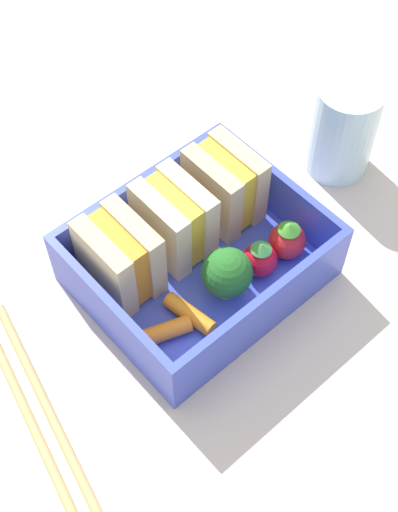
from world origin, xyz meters
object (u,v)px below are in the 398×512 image
Objects in this scene: broccoli_floret at (228,272)px; strawberry_far_left at (260,259)px; drinking_glass at (343,129)px; sandwich_center_left at (174,220)px; sandwich_center at (224,186)px; carrot_stick_left at (165,332)px; sandwich_left at (120,258)px; chopstick_pair at (42,421)px; strawberry_left at (287,240)px; carrot_stick_far_left at (190,314)px.

strawberry_far_left is (3.13, -0.13, -1.19)cm from broccoli_floret.
broccoli_floret is at bearing -166.67° from drinking_glass.
broccoli_floret is 1.41× the size of strawberry_far_left.
sandwich_center_left and sandwich_center have the same top height.
drinking_glass reaches higher than strawberry_far_left.
carrot_stick_left is (-10.73, -5.58, -2.47)cm from sandwich_center.
sandwich_left is at bearing 131.83° from broccoli_floret.
sandwich_left is 1.00× the size of sandwich_center.
strawberry_far_left is at bearing -163.14° from drinking_glass.
sandwich_center_left is 8.34cm from carrot_stick_left.
strawberry_left is at bearing -3.79° from chopstick_pair.
sandwich_center_left is 5.05cm from sandwich_center.
sandwich_center is (5.05, 0.00, 0.00)cm from sandwich_center_left.
sandwich_center reaches higher than strawberry_far_left.
drinking_glass is (32.18, 2.74, 3.87)cm from chopstick_pair.
sandwich_center is 12.35cm from carrot_stick_left.
chopstick_pair is at bearing 175.47° from carrot_stick_far_left.
drinking_glass reaches higher than carrot_stick_left.
sandwich_left is 10.09cm from sandwich_center.
sandwich_left reaches higher than carrot_stick_far_left.
sandwich_center is 1.53× the size of carrot_stick_far_left.
sandwich_left is 1.36× the size of broccoli_floret.
sandwich_center is at bearing 0.00° from sandwich_center_left.
sandwich_center_left is 1.53× the size of carrot_stick_far_left.
broccoli_floret is (5.17, -5.78, -0.48)cm from sandwich_left.
carrot_stick_left is 0.94× the size of carrot_stick_far_left.
broccoli_floret is 0.54× the size of drinking_glass.
broccoli_floret is 3.35cm from strawberry_far_left.
sandwich_center is 1.81× the size of strawberry_left.
strawberry_left is at bearing -158.30° from drinking_glass.
sandwich_center_left reaches higher than carrot_stick_far_left.
drinking_glass is (11.36, -1.93, -0.09)cm from sandwich_center.
sandwich_left is 12.35cm from chopstick_pair.
sandwich_left reaches higher than strawberry_left.
sandwich_center is 7.60cm from broccoli_floret.
strawberry_left is at bearing -2.57° from carrot_stick_left.
drinking_glass is (10.49, 4.17, 1.48)cm from strawberry_left.
strawberry_far_left reaches higher than carrot_stick_left.
sandwich_left is 6.14cm from carrot_stick_left.
carrot_stick_left is 0.84× the size of broccoli_floret.
sandwich_center is 6.40cm from strawberry_far_left.
carrot_stick_far_left is at bearing 177.18° from strawberry_left.
drinking_glass is at bearing 21.70° from strawberry_left.
broccoli_floret is at bearing 177.62° from strawberry_far_left.
sandwich_center is 1.92× the size of strawberry_far_left.
sandwich_center_left is 1.36× the size of broccoli_floret.
sandwich_center_left is 1.92× the size of strawberry_far_left.
chopstick_pair is (-12.35, 0.98, -1.45)cm from carrot_stick_far_left.
strawberry_left is (11.61, -0.52, 0.91)cm from carrot_stick_left.
drinking_glass reaches higher than sandwich_center_left.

